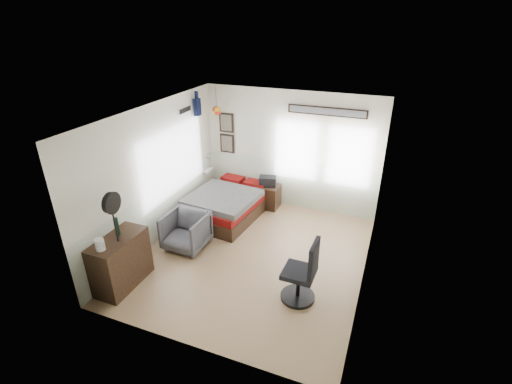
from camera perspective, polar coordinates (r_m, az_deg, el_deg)
ground_plane at (r=7.11m, az=-0.44°, el=-9.87°), size 4.00×4.50×0.01m
room_shell at (r=6.48m, az=-0.50°, el=2.87°), size 4.02×4.52×2.71m
wall_decor at (r=8.25m, az=-2.58°, el=11.53°), size 3.55×1.32×1.44m
bed at (r=8.30m, az=-4.37°, el=-1.86°), size 1.50×2.00×0.60m
dresser at (r=6.60m, az=-20.06°, el=-10.03°), size 0.48×1.00×0.90m
armchair at (r=7.30m, az=-10.73°, el=-5.92°), size 0.78×0.80×0.71m
nightstand at (r=8.67m, az=1.77°, el=-0.63°), size 0.55×0.45×0.55m
task_chair at (r=5.95m, az=7.19°, el=-12.77°), size 0.55×0.55×1.11m
kettle at (r=6.12m, az=-22.90°, el=-7.47°), size 0.16×0.14×0.19m
bottle at (r=6.39m, az=-20.66°, el=-4.97°), size 0.08×0.08×0.30m
stand_fan at (r=5.96m, az=-21.36°, el=-1.71°), size 0.11×0.35×0.86m
black_bag at (r=8.51m, az=1.80°, el=1.68°), size 0.43×0.33×0.22m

